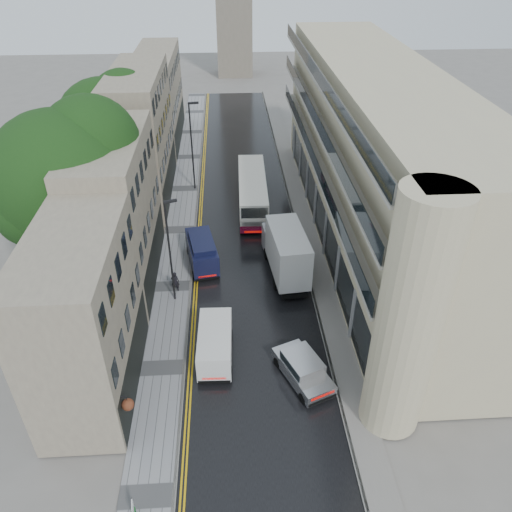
{
  "coord_description": "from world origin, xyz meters",
  "views": [
    {
      "loc": [
        -1.44,
        -11.08,
        23.06
      ],
      "look_at": [
        0.35,
        18.0,
        3.41
      ],
      "focal_mm": 35.0,
      "sensor_mm": 36.0,
      "label": 1
    }
  ],
  "objects_px": {
    "tree_near": "(67,203)",
    "estate_sign": "(134,512)",
    "white_lorry": "(276,266)",
    "tree_far": "(108,143)",
    "white_van": "(198,364)",
    "lamp_post_near": "(170,253)",
    "lamp_post_far": "(192,148)",
    "cream_bus": "(241,208)",
    "navy_van": "(193,265)",
    "silver_hatchback": "(303,392)",
    "pedestrian": "(175,281)"
  },
  "relations": [
    {
      "from": "lamp_post_far",
      "to": "estate_sign",
      "type": "height_order",
      "value": "lamp_post_far"
    },
    {
      "from": "white_lorry",
      "to": "lamp_post_near",
      "type": "xyz_separation_m",
      "value": [
        -7.44,
        -0.84,
        1.99
      ]
    },
    {
      "from": "white_van",
      "to": "lamp_post_near",
      "type": "height_order",
      "value": "lamp_post_near"
    },
    {
      "from": "estate_sign",
      "to": "tree_near",
      "type": "bearing_deg",
      "value": 99.55
    },
    {
      "from": "white_lorry",
      "to": "navy_van",
      "type": "relative_size",
      "value": 1.6
    },
    {
      "from": "estate_sign",
      "to": "white_lorry",
      "type": "bearing_deg",
      "value": 55.4
    },
    {
      "from": "white_lorry",
      "to": "estate_sign",
      "type": "height_order",
      "value": "white_lorry"
    },
    {
      "from": "tree_far",
      "to": "white_lorry",
      "type": "distance_m",
      "value": 20.6
    },
    {
      "from": "navy_van",
      "to": "lamp_post_far",
      "type": "height_order",
      "value": "lamp_post_far"
    },
    {
      "from": "estate_sign",
      "to": "tree_far",
      "type": "bearing_deg",
      "value": 91.58
    },
    {
      "from": "cream_bus",
      "to": "tree_near",
      "type": "bearing_deg",
      "value": -143.22
    },
    {
      "from": "navy_van",
      "to": "estate_sign",
      "type": "distance_m",
      "value": 18.87
    },
    {
      "from": "tree_near",
      "to": "navy_van",
      "type": "xyz_separation_m",
      "value": [
        8.2,
        0.27,
        -5.66
      ]
    },
    {
      "from": "tree_near",
      "to": "cream_bus",
      "type": "height_order",
      "value": "tree_near"
    },
    {
      "from": "tree_far",
      "to": "silver_hatchback",
      "type": "relative_size",
      "value": 2.81
    },
    {
      "from": "white_lorry",
      "to": "estate_sign",
      "type": "bearing_deg",
      "value": -121.0
    },
    {
      "from": "lamp_post_far",
      "to": "estate_sign",
      "type": "bearing_deg",
      "value": -101.63
    },
    {
      "from": "cream_bus",
      "to": "white_lorry",
      "type": "distance_m",
      "value": 10.38
    },
    {
      "from": "navy_van",
      "to": "lamp_post_near",
      "type": "height_order",
      "value": "lamp_post_near"
    },
    {
      "from": "pedestrian",
      "to": "lamp_post_near",
      "type": "relative_size",
      "value": 0.21
    },
    {
      "from": "white_lorry",
      "to": "estate_sign",
      "type": "relative_size",
      "value": 7.13
    },
    {
      "from": "white_van",
      "to": "silver_hatchback",
      "type": "bearing_deg",
      "value": -18.99
    },
    {
      "from": "cream_bus",
      "to": "silver_hatchback",
      "type": "relative_size",
      "value": 2.49
    },
    {
      "from": "silver_hatchback",
      "to": "estate_sign",
      "type": "height_order",
      "value": "silver_hatchback"
    },
    {
      "from": "lamp_post_far",
      "to": "estate_sign",
      "type": "xyz_separation_m",
      "value": [
        -1.38,
        -34.27,
        -3.85
      ]
    },
    {
      "from": "navy_van",
      "to": "lamp_post_far",
      "type": "relative_size",
      "value": 0.56
    },
    {
      "from": "cream_bus",
      "to": "lamp_post_near",
      "type": "distance_m",
      "value": 12.4
    },
    {
      "from": "white_van",
      "to": "pedestrian",
      "type": "distance_m",
      "value": 8.81
    },
    {
      "from": "lamp_post_far",
      "to": "estate_sign",
      "type": "relative_size",
      "value": 7.89
    },
    {
      "from": "tree_near",
      "to": "white_lorry",
      "type": "height_order",
      "value": "tree_near"
    },
    {
      "from": "lamp_post_near",
      "to": "cream_bus",
      "type": "bearing_deg",
      "value": 45.23
    },
    {
      "from": "white_van",
      "to": "estate_sign",
      "type": "bearing_deg",
      "value": -105.71
    },
    {
      "from": "cream_bus",
      "to": "pedestrian",
      "type": "relative_size",
      "value": 6.71
    },
    {
      "from": "lamp_post_near",
      "to": "lamp_post_far",
      "type": "bearing_deg",
      "value": 68.37
    },
    {
      "from": "tree_near",
      "to": "estate_sign",
      "type": "relative_size",
      "value": 12.43
    },
    {
      "from": "silver_hatchback",
      "to": "pedestrian",
      "type": "height_order",
      "value": "pedestrian"
    },
    {
      "from": "tree_near",
      "to": "white_van",
      "type": "bearing_deg",
      "value": -48.02
    },
    {
      "from": "white_van",
      "to": "navy_van",
      "type": "bearing_deg",
      "value": 95.72
    },
    {
      "from": "white_lorry",
      "to": "pedestrian",
      "type": "xyz_separation_m",
      "value": [
        -7.43,
        0.15,
        -1.17
      ]
    },
    {
      "from": "tree_far",
      "to": "pedestrian",
      "type": "distance_m",
      "value": 16.65
    },
    {
      "from": "navy_van",
      "to": "tree_near",
      "type": "bearing_deg",
      "value": 171.67
    },
    {
      "from": "tree_near",
      "to": "navy_van",
      "type": "relative_size",
      "value": 2.8
    },
    {
      "from": "silver_hatchback",
      "to": "tree_far",
      "type": "bearing_deg",
      "value": 97.71
    },
    {
      "from": "silver_hatchback",
      "to": "lamp_post_far",
      "type": "height_order",
      "value": "lamp_post_far"
    },
    {
      "from": "navy_van",
      "to": "estate_sign",
      "type": "xyz_separation_m",
      "value": [
        -1.96,
        -18.75,
        -0.61
      ]
    },
    {
      "from": "tree_far",
      "to": "cream_bus",
      "type": "xyz_separation_m",
      "value": [
        11.81,
        -4.37,
        -4.7
      ]
    },
    {
      "from": "tree_near",
      "to": "pedestrian",
      "type": "bearing_deg",
      "value": -10.98
    },
    {
      "from": "white_van",
      "to": "tree_far",
      "type": "bearing_deg",
      "value": 112.29
    },
    {
      "from": "navy_van",
      "to": "lamp_post_near",
      "type": "relative_size",
      "value": 0.62
    },
    {
      "from": "cream_bus",
      "to": "white_van",
      "type": "distance_m",
      "value": 18.82
    }
  ]
}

